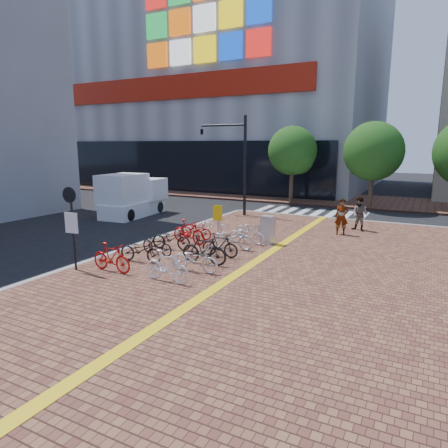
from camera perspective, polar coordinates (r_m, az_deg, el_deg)
The scene contains 30 objects.
ground at distance 15.94m, azimuth -3.42°, elevation -5.80°, with size 120.00×120.00×0.00m, color black.
sidewalk at distance 10.48m, azimuth -3.32°, elevation -14.82°, with size 14.00×34.00×0.15m, color brown.
tactile_strip at distance 10.94m, azimuth -7.96°, elevation -13.26°, with size 0.40×34.00×0.01m, color yellow.
kerb_west at distance 15.05m, azimuth -27.12°, elevation -7.81°, with size 0.25×34.00×0.15m, color gray.
kerb_north at distance 25.94m, azimuth 16.22°, elevation 0.63°, with size 14.00×0.25×0.15m, color gray.
far_sidewalk at distance 35.26m, azimuth 14.37°, elevation 3.45°, with size 70.00×8.00×0.15m, color brown.
department_store at distance 51.77m, azimuth -0.50°, elevation 21.66°, with size 36.00×24.27×28.00m.
crosswalk at distance 28.43m, azimuth 12.08°, elevation 1.59°, with size 7.50×4.00×0.01m.
street_trees at distance 30.65m, azimuth 22.50°, elevation 9.38°, with size 16.20×4.60×6.35m.
bike_0 at distance 14.98m, azimuth -15.80°, elevation -4.63°, with size 0.50×1.77×1.06m, color red.
bike_1 at distance 15.93m, azimuth -11.84°, elevation -3.66°, with size 0.64×1.85×0.97m, color black.
bike_2 at distance 16.87m, azimuth -9.55°, elevation -2.85°, with size 0.60×1.72×0.91m, color black.
bike_3 at distance 17.63m, azimuth -7.54°, elevation -2.08°, with size 0.64×1.82×0.96m, color black.
bike_4 at distance 18.52m, azimuth -5.05°, elevation -1.11°, with size 0.53×1.88×1.13m, color red.
bike_5 at distance 19.46m, azimuth -3.98°, elevation -0.86°, with size 0.59×1.68×0.88m, color #B50C13.
bike_6 at distance 20.54m, azimuth -1.68°, elevation -0.25°, with size 0.55×1.59×0.83m, color white.
bike_7 at distance 13.50m, azimuth -8.19°, elevation -6.01°, with size 0.51×1.80×1.08m, color white.
bike_8 at distance 14.47m, azimuth -4.22°, elevation -4.99°, with size 0.64×1.83×0.96m, color silver.
bike_9 at distance 15.34m, azimuth -2.87°, elevation -3.70°, with size 0.53×1.88×1.13m, color black.
bike_10 at distance 16.32m, azimuth -0.60°, elevation -3.05°, with size 0.46×1.62×0.97m, color black.
bike_11 at distance 17.50m, azimuth 1.12°, elevation -1.95°, with size 0.69×1.98×1.04m, color silver.
bike_12 at distance 18.49m, azimuth 3.28°, elevation -1.47°, with size 0.60×1.71×0.90m, color white.
bike_13 at distance 19.60m, azimuth 4.03°, elevation -0.70°, with size 0.62×1.76×0.93m, color #B6B6BB.
pedestrian_a at distance 21.11m, azimuth 16.45°, elevation 1.00°, with size 0.67×0.44×1.85m, color gray.
pedestrian_b at distance 22.38m, azimuth 18.84°, elevation 1.34°, with size 0.87×0.67×1.78m, color #484D5B.
utility_box at distance 18.56m, azimuth 6.23°, elevation -0.83°, with size 0.60×0.43×1.30m, color silver.
yellow_sign at distance 19.00m, azimuth -0.88°, elevation 1.14°, with size 0.46×0.15×1.70m.
notice_sign at distance 15.32m, azimuth -20.96°, elevation 0.77°, with size 0.57×0.15×3.06m.
traffic_light_pole at distance 26.29m, azimuth 0.08°, elevation 10.94°, with size 3.39×1.31×6.32m.
box_truck at distance 27.10m, azimuth -13.00°, elevation 3.90°, with size 2.54×5.02×2.81m.
Camera 1 is at (7.85, -13.06, 4.69)m, focal length 32.00 mm.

